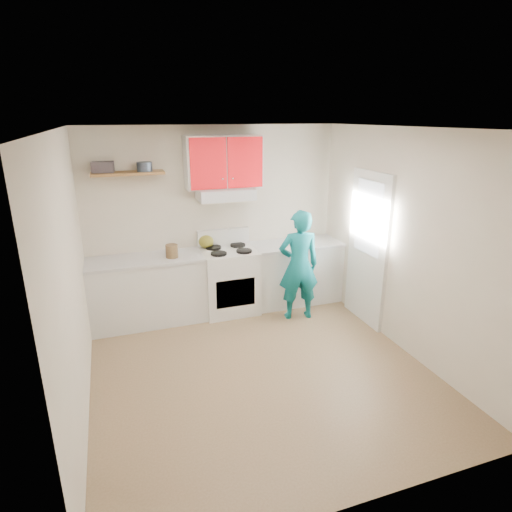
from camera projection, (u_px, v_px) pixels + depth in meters
name	position (u px, v px, depth m)	size (l,w,h in m)	color
floor	(259.00, 368.00, 4.79)	(3.80, 3.80, 0.00)	brown
ceiling	(260.00, 128.00, 3.98)	(3.60, 3.80, 0.04)	white
back_wall	(215.00, 219.00, 6.09)	(3.60, 0.04, 2.60)	beige
front_wall	(361.00, 351.00, 2.68)	(3.60, 0.04, 2.60)	beige
left_wall	(72.00, 281.00, 3.82)	(0.04, 3.80, 2.60)	beige
right_wall	(405.00, 243.00, 4.95)	(0.04, 3.80, 2.60)	beige
door	(368.00, 249.00, 5.65)	(0.05, 0.85, 2.05)	white
door_glass	(368.00, 218.00, 5.51)	(0.01, 0.55, 0.95)	white
counter_left	(148.00, 291.00, 5.76)	(1.52, 0.60, 0.90)	silver
counter_right	(295.00, 273.00, 6.44)	(1.32, 0.60, 0.90)	silver
stove	(229.00, 281.00, 6.09)	(0.76, 0.65, 0.92)	white
range_hood	(225.00, 194.00, 5.80)	(0.76, 0.44, 0.15)	silver
upper_cabinets	(224.00, 162.00, 5.71)	(1.02, 0.33, 0.70)	red
shelf	(128.00, 173.00, 5.37)	(0.90, 0.30, 0.04)	brown
books	(103.00, 167.00, 5.28)	(0.26, 0.19, 0.13)	#473E46
tin	(144.00, 167.00, 5.38)	(0.19, 0.19, 0.12)	#333D4C
kettle	(206.00, 242.00, 6.03)	(0.22, 0.22, 0.18)	olive
crock	(172.00, 252.00, 5.62)	(0.16, 0.16, 0.20)	#4D3922
cutting_board	(270.00, 246.00, 6.16)	(0.31, 0.23, 0.02)	olive
silicone_mat	(326.00, 241.00, 6.44)	(0.33, 0.28, 0.01)	red
person	(299.00, 265.00, 5.79)	(0.56, 0.37, 1.54)	#0D717A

